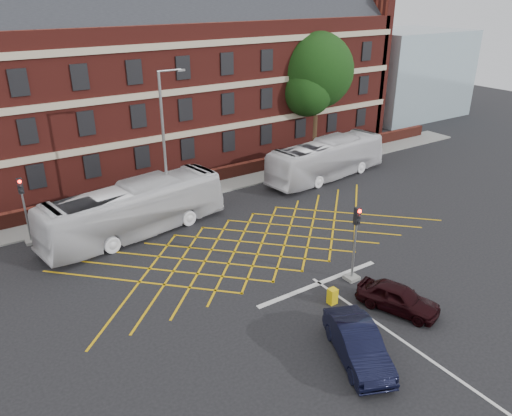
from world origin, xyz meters
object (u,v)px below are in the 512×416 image
bus_right (327,159)px  utility_cabinet (332,296)px  car_navy (358,344)px  street_lamp (167,171)px  bus_left (134,210)px  car_maroon (398,298)px  deciduous_tree (315,76)px  traffic_light_far (27,217)px  traffic_light_near (354,251)px

bus_right → utility_cabinet: bearing=133.2°
utility_cabinet → car_navy: bearing=-117.0°
street_lamp → bus_left: bearing=-163.3°
car_maroon → deciduous_tree: bearing=38.9°
traffic_light_far → street_lamp: bearing=-10.5°
deciduous_tree → utility_cabinet: 27.93m
traffic_light_near → traffic_light_far: bearing=133.8°
traffic_light_far → street_lamp: (8.67, -1.61, 1.75)m
traffic_light_far → car_navy: bearing=-63.8°
utility_cabinet → traffic_light_near: bearing=24.7°
bus_right → deciduous_tree: deciduous_tree is taller
bus_right → car_navy: (-13.63, -17.68, -0.84)m
bus_right → traffic_light_far: bearing=80.0°
deciduous_tree → traffic_light_far: size_ratio=2.57×
bus_left → deciduous_tree: 24.04m
bus_left → street_lamp: size_ratio=1.22×
bus_left → car_navy: size_ratio=2.60×
bus_left → car_maroon: bus_left is taller
utility_cabinet → bus_right: bearing=50.0°
car_navy → deciduous_tree: 31.83m
car_maroon → utility_cabinet: bearing=116.2°
car_navy → deciduous_tree: (18.38, 25.26, 6.10)m
car_navy → traffic_light_far: (-9.33, 18.94, 0.99)m
car_navy → traffic_light_near: (4.27, 4.78, 0.99)m
bus_right → utility_cabinet: (-11.75, -14.00, -1.20)m
deciduous_tree → utility_cabinet: bearing=-127.4°
traffic_light_far → bus_right: bearing=-3.1°
bus_left → car_navy: (3.41, -16.51, -0.93)m
bus_left → car_maroon: (7.57, -15.01, -1.01)m
car_navy → deciduous_tree: size_ratio=0.43×
street_lamp → bus_right: bearing=1.4°
street_lamp → utility_cabinet: size_ratio=12.05×
street_lamp → utility_cabinet: street_lamp is taller
car_navy → deciduous_tree: deciduous_tree is taller
traffic_light_near → street_lamp: street_lamp is taller
bus_right → deciduous_tree: bearing=-38.9°
deciduous_tree → traffic_light_near: (-14.10, -20.48, -5.11)m
traffic_light_near → utility_cabinet: size_ratio=5.17×
car_maroon → traffic_light_near: (0.11, 3.28, 1.08)m
car_maroon → traffic_light_far: bearing=107.5°
bus_left → street_lamp: street_lamp is taller
bus_right → traffic_light_near: 15.94m
traffic_light_near → street_lamp: size_ratio=0.43×
car_maroon → street_lamp: (-4.82, 15.83, 2.83)m
bus_left → bus_right: bearing=-94.9°
bus_right → deciduous_tree: (4.74, 7.58, 5.26)m
deciduous_tree → street_lamp: 20.89m
traffic_light_near → car_maroon: bearing=-91.9°
bus_left → deciduous_tree: (21.78, 8.75, 5.18)m
traffic_light_far → bus_left: bearing=-22.3°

